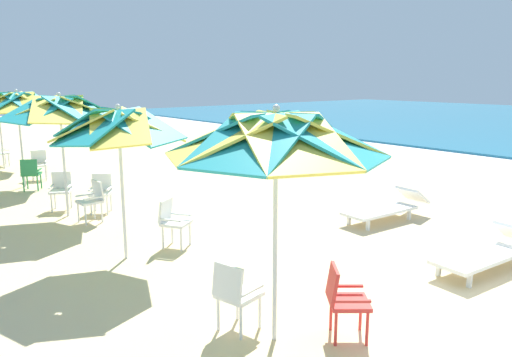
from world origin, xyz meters
TOP-DOWN VIEW (x-y plane):
  - ground_plane at (0.00, 0.00)m, footprint 80.00×80.00m
  - beach_umbrella_0 at (-0.88, -2.77)m, footprint 2.42×2.42m
  - plastic_chair_0 at (-1.31, -3.01)m, footprint 0.52×0.55m
  - plastic_chair_1 at (-0.41, -2.14)m, footprint 0.63×0.63m
  - beach_umbrella_1 at (-4.40, -2.98)m, footprint 2.22×2.22m
  - plastic_chair_2 at (-4.41, -2.07)m, footprint 0.63×0.61m
  - beach_umbrella_2 at (-7.61, -2.85)m, footprint 2.50×2.50m
  - plastic_chair_3 at (-7.46, -2.14)m, footprint 0.63×0.62m
  - plastic_chair_4 at (-8.25, -2.76)m, footprint 0.62×0.60m
  - plastic_chair_5 at (-6.83, -2.58)m, footprint 0.46×0.49m
  - beach_umbrella_3 at (-11.36, -2.76)m, footprint 2.35×2.35m
  - plastic_chair_6 at (-10.69, -2.76)m, footprint 0.62×0.60m
  - plastic_chair_7 at (-12.11, -2.15)m, footprint 0.58×0.56m
  - sun_lounger_1 at (-0.36, 1.20)m, footprint 0.81×2.19m
  - sun_lounger_2 at (-2.99, 2.24)m, footprint 0.76×2.18m

SIDE VIEW (x-z plane):
  - ground_plane at x=0.00m, z-range 0.00..0.00m
  - sun_lounger_1 at x=-0.36m, z-range -0.03..0.59m
  - sun_lounger_2 at x=-2.99m, z-range -0.03..0.59m
  - plastic_chair_0 at x=-1.31m, z-range 0.06..0.93m
  - plastic_chair_1 at x=-0.41m, z-range 0.06..0.93m
  - plastic_chair_2 at x=-4.41m, z-range 0.06..0.93m
  - plastic_chair_3 at x=-7.46m, z-range 0.06..0.93m
  - plastic_chair_4 at x=-8.25m, z-range 0.06..0.93m
  - plastic_chair_5 at x=-6.83m, z-range 0.06..0.93m
  - plastic_chair_6 at x=-10.69m, z-range 0.06..0.93m
  - plastic_chair_7 at x=-12.11m, z-range 0.06..0.93m
  - beach_umbrella_1 at x=-4.40m, z-range 0.92..3.48m
  - beach_umbrella_3 at x=-11.36m, z-range 0.97..3.64m
  - beach_umbrella_2 at x=-7.61m, z-range 0.98..3.65m
  - beach_umbrella_0 at x=-0.88m, z-range 1.00..3.68m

